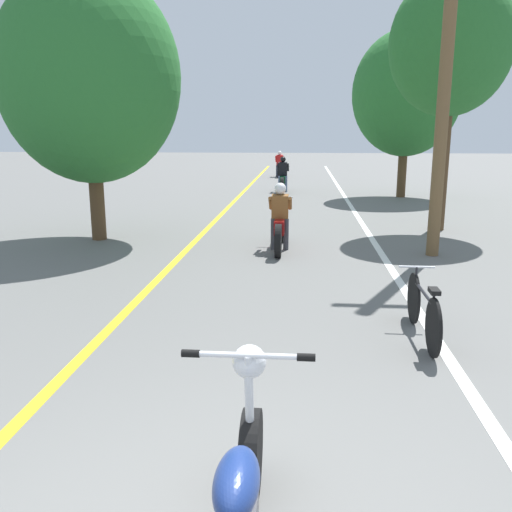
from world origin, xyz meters
The scene contains 11 objects.
lane_stripe_center centered at (-1.70, 12.00, 0.00)m, with size 0.14×48.00×0.01m, color yellow.
lane_stripe_edge centered at (2.26, 12.00, 0.00)m, with size 0.14×48.00×0.01m, color white.
utility_pole centered at (3.23, 8.26, 3.53)m, with size 1.10×0.24×6.88m.
roadside_tree_right_near centered at (4.02, 11.18, 4.31)m, with size 2.83×2.55×5.98m.
roadside_tree_right_far centered at (4.32, 18.09, 3.70)m, with size 3.87×3.48×5.93m.
roadside_tree_left centered at (-3.90, 9.27, 3.50)m, with size 3.90×3.51×5.75m.
motorcycle_foreground centered at (0.34, 0.07, 0.44)m, with size 0.81×2.14×1.10m.
motorcycle_rider_lead centered at (0.21, 8.57, 0.52)m, with size 0.50×2.16×1.37m.
motorcycle_rider_mid centered at (-0.12, 19.49, 0.53)m, with size 0.50×2.07×1.40m.
motorcycle_rider_far centered at (-0.56, 26.88, 0.52)m, with size 0.50×1.92×1.37m.
bicycle_parked centered at (2.09, 3.75, 0.35)m, with size 0.44×1.71×0.76m.
Camera 1 is at (0.64, -2.42, 2.39)m, focal length 38.00 mm.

